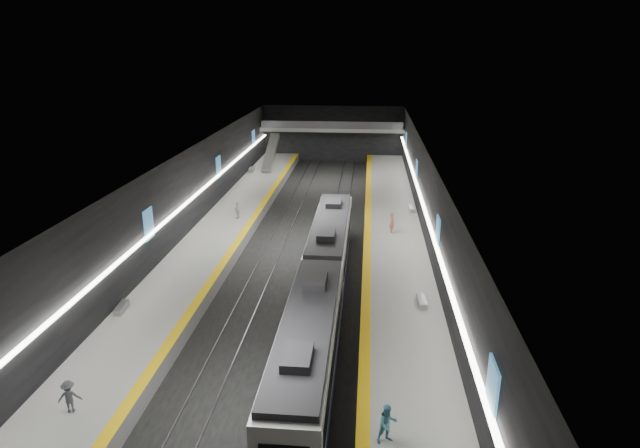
# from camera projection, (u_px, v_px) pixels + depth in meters

# --- Properties ---
(ground) EXTENTS (70.00, 70.00, 0.00)m
(ground) POSITION_uv_depth(u_px,v_px,m) (304.00, 247.00, 45.28)
(ground) COLOR black
(ground) RESTS_ON ground
(ceiling) EXTENTS (20.00, 70.00, 0.04)m
(ceiling) POSITION_uv_depth(u_px,v_px,m) (303.00, 154.00, 42.70)
(ceiling) COLOR beige
(ceiling) RESTS_ON wall_left
(wall_left) EXTENTS (0.04, 70.00, 8.00)m
(wall_left) POSITION_uv_depth(u_px,v_px,m) (186.00, 199.00, 44.86)
(wall_left) COLOR black
(wall_left) RESTS_ON ground
(wall_right) EXTENTS (0.04, 70.00, 8.00)m
(wall_right) POSITION_uv_depth(u_px,v_px,m) (427.00, 205.00, 43.13)
(wall_right) COLOR black
(wall_right) RESTS_ON ground
(wall_back) EXTENTS (20.00, 0.04, 8.00)m
(wall_back) POSITION_uv_depth(u_px,v_px,m) (333.00, 134.00, 76.99)
(wall_back) COLOR black
(wall_back) RESTS_ON ground
(platform_left) EXTENTS (5.00, 70.00, 1.00)m
(platform_left) POSITION_uv_depth(u_px,v_px,m) (218.00, 239.00, 45.77)
(platform_left) COLOR slate
(platform_left) RESTS_ON ground
(tile_surface_left) EXTENTS (5.00, 70.00, 0.02)m
(tile_surface_left) POSITION_uv_depth(u_px,v_px,m) (217.00, 234.00, 45.60)
(tile_surface_left) COLOR #999994
(tile_surface_left) RESTS_ON platform_left
(tactile_strip_left) EXTENTS (0.60, 70.00, 0.02)m
(tactile_strip_left) POSITION_uv_depth(u_px,v_px,m) (242.00, 234.00, 45.41)
(tactile_strip_left) COLOR yellow
(tactile_strip_left) RESTS_ON platform_left
(platform_right) EXTENTS (5.00, 70.00, 1.00)m
(platform_right) POSITION_uv_depth(u_px,v_px,m) (394.00, 245.00, 44.47)
(platform_right) COLOR slate
(platform_right) RESTS_ON ground
(tile_surface_right) EXTENTS (5.00, 70.00, 0.02)m
(tile_surface_right) POSITION_uv_depth(u_px,v_px,m) (394.00, 239.00, 44.30)
(tile_surface_right) COLOR #999994
(tile_surface_right) RESTS_ON platform_right
(tactile_strip_right) EXTENTS (0.60, 70.00, 0.02)m
(tactile_strip_right) POSITION_uv_depth(u_px,v_px,m) (367.00, 238.00, 44.49)
(tactile_strip_right) COLOR yellow
(tactile_strip_right) RESTS_ON platform_right
(rails) EXTENTS (6.52, 70.00, 0.12)m
(rails) POSITION_uv_depth(u_px,v_px,m) (304.00, 247.00, 45.26)
(rails) COLOR gray
(rails) RESTS_ON ground
(train) EXTENTS (2.69, 30.04, 3.60)m
(train) POSITION_uv_depth(u_px,v_px,m) (321.00, 284.00, 33.30)
(train) COLOR black
(train) RESTS_ON ground
(ad_posters) EXTENTS (19.94, 53.50, 2.20)m
(ad_posters) POSITION_uv_depth(u_px,v_px,m) (305.00, 193.00, 44.77)
(ad_posters) COLOR teal
(ad_posters) RESTS_ON wall_left
(cove_light_left) EXTENTS (0.25, 68.60, 0.12)m
(cove_light_left) POSITION_uv_depth(u_px,v_px,m) (188.00, 202.00, 44.91)
(cove_light_left) COLOR white
(cove_light_left) RESTS_ON wall_left
(cove_light_right) EXTENTS (0.25, 68.60, 0.12)m
(cove_light_right) POSITION_uv_depth(u_px,v_px,m) (424.00, 208.00, 43.21)
(cove_light_right) COLOR white
(cove_light_right) RESTS_ON wall_right
(mezzanine_bridge) EXTENTS (20.00, 3.00, 1.50)m
(mezzanine_bridge) POSITION_uv_depth(u_px,v_px,m) (332.00, 129.00, 74.70)
(mezzanine_bridge) COLOR gray
(mezzanine_bridge) RESTS_ON wall_left
(escalator) EXTENTS (1.20, 7.50, 3.92)m
(escalator) POSITION_uv_depth(u_px,v_px,m) (271.00, 153.00, 69.51)
(escalator) COLOR #99999E
(escalator) RESTS_ON platform_left
(bench_left_near) EXTENTS (0.58, 1.63, 0.39)m
(bench_left_near) POSITION_uv_depth(u_px,v_px,m) (122.00, 308.00, 32.46)
(bench_left_near) COLOR #99999E
(bench_left_near) RESTS_ON platform_left
(bench_left_far) EXTENTS (0.70, 2.03, 0.49)m
(bench_left_far) POSITION_uv_depth(u_px,v_px,m) (251.00, 170.00, 67.38)
(bench_left_far) COLOR #99999E
(bench_left_far) RESTS_ON platform_left
(bench_right_near) EXTENTS (0.58, 1.71, 0.41)m
(bench_right_near) POSITION_uv_depth(u_px,v_px,m) (422.00, 301.00, 33.24)
(bench_right_near) COLOR #99999E
(bench_right_near) RESTS_ON platform_right
(bench_right_far) EXTENTS (0.51, 1.70, 0.41)m
(bench_right_far) POSITION_uv_depth(u_px,v_px,m) (412.00, 209.00, 51.70)
(bench_right_far) COLOR #99999E
(bench_right_far) RESTS_ON platform_right
(passenger_right_a) EXTENTS (0.58, 0.74, 1.79)m
(passenger_right_a) POSITION_uv_depth(u_px,v_px,m) (392.00, 223.00, 45.58)
(passenger_right_a) COLOR #C36449
(passenger_right_a) RESTS_ON platform_right
(passenger_right_b) EXTENTS (1.03, 0.93, 1.74)m
(passenger_right_b) POSITION_uv_depth(u_px,v_px,m) (388.00, 424.00, 21.56)
(passenger_right_b) COLOR #55A0B8
(passenger_right_b) RESTS_ON platform_right
(passenger_left_a) EXTENTS (0.68, 1.01, 1.59)m
(passenger_left_a) POSITION_uv_depth(u_px,v_px,m) (238.00, 210.00, 49.26)
(passenger_left_a) COLOR beige
(passenger_left_a) RESTS_ON platform_left
(passenger_left_b) EXTENTS (1.12, 0.85, 1.54)m
(passenger_left_b) POSITION_uv_depth(u_px,v_px,m) (69.00, 397.00, 23.37)
(passenger_left_b) COLOR #43454B
(passenger_left_b) RESTS_ON platform_left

